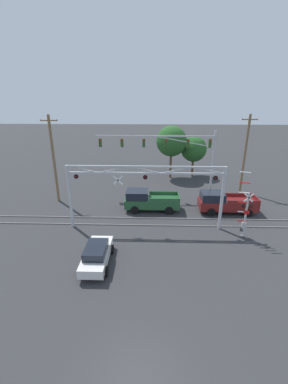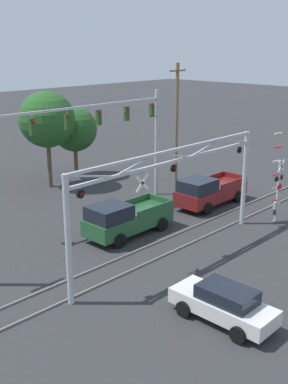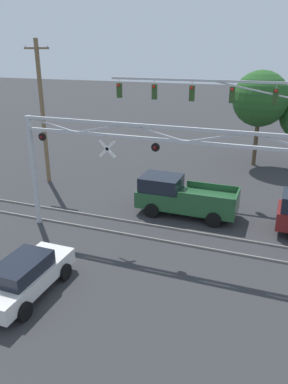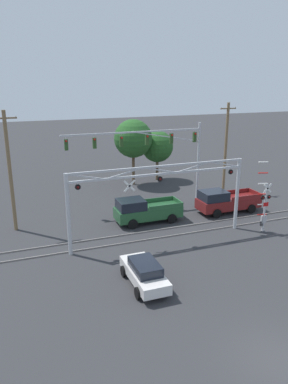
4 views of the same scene
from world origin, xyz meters
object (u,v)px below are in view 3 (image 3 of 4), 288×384
Objects in this scene: crossing_gantry at (155,165)px; traffic_signal_span at (253,108)px; utility_pole_left at (43,112)px; pickup_truck_lead at (182,197)px; sedan_waiting at (25,276)px; background_tree_far_left_verge at (260,99)px.

traffic_signal_span is at bearing 67.16° from crossing_gantry.
utility_pole_left reaches higher than crossing_gantry.
pickup_truck_lead is (-3.05, -4.13, -4.51)m from traffic_signal_span.
crossing_gantry is 1.43× the size of utility_pole_left.
crossing_gantry is 3.11× the size of sedan_waiting.
crossing_gantry is 1.84× the size of background_tree_far_left_verge.
pickup_truck_lead is 9.99m from sedan_waiting.
traffic_signal_span is 2.39× the size of pickup_truck_lead.
crossing_gantry is 4.82m from pickup_truck_lead.
utility_pole_left reaches higher than background_tree_far_left_verge.
crossing_gantry is 2.43× the size of pickup_truck_lead.
sedan_waiting is (-6.60, -13.46, -4.77)m from traffic_signal_span.
utility_pole_left is at bearing -171.26° from traffic_signal_span.
pickup_truck_lead is 12.50m from background_tree_far_left_verge.
pickup_truck_lead reaches higher than sedan_waiting.
utility_pole_left reaches higher than pickup_truck_lead.
utility_pole_left is (-10.27, 2.08, 3.82)m from pickup_truck_lead.
pickup_truck_lead is 0.59× the size of utility_pole_left.
traffic_signal_span is at bearing -89.07° from background_tree_far_left_verge.
crossing_gantry is 8.77m from traffic_signal_span.
utility_pole_left reaches higher than sedan_waiting.
traffic_signal_span is 6.83m from pickup_truck_lead.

